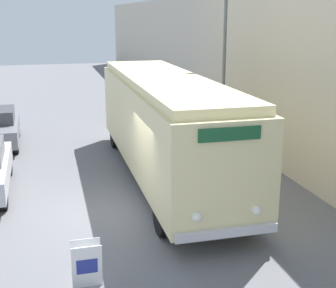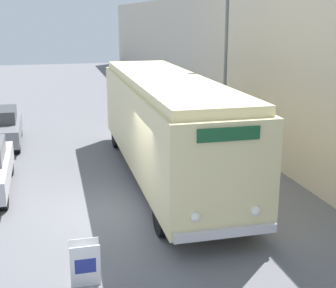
# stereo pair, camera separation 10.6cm
# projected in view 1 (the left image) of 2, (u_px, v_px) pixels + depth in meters

# --- Properties ---
(ground_plane) EXTENTS (80.00, 80.00, 0.00)m
(ground_plane) POSITION_uv_depth(u_px,v_px,m) (118.00, 214.00, 12.42)
(ground_plane) COLOR slate
(building_wall_right) EXTENTS (0.30, 60.00, 6.03)m
(building_wall_right) POSITION_uv_depth(u_px,v_px,m) (209.00, 60.00, 22.37)
(building_wall_right) COLOR beige
(building_wall_right) RESTS_ON ground_plane
(vintage_bus) EXTENTS (2.45, 10.85, 3.27)m
(vintage_bus) POSITION_uv_depth(u_px,v_px,m) (165.00, 122.00, 14.73)
(vintage_bus) COLOR black
(vintage_bus) RESTS_ON ground_plane
(sign_board) EXTENTS (0.58, 0.36, 0.95)m
(sign_board) POSITION_uv_depth(u_px,v_px,m) (87.00, 266.00, 8.99)
(sign_board) COLOR gray
(sign_board) RESTS_ON ground_plane
(streetlamp) EXTENTS (0.36, 0.36, 7.06)m
(streetlamp) POSITION_uv_depth(u_px,v_px,m) (225.00, 32.00, 16.71)
(streetlamp) COLOR #595E60
(streetlamp) RESTS_ON ground_plane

